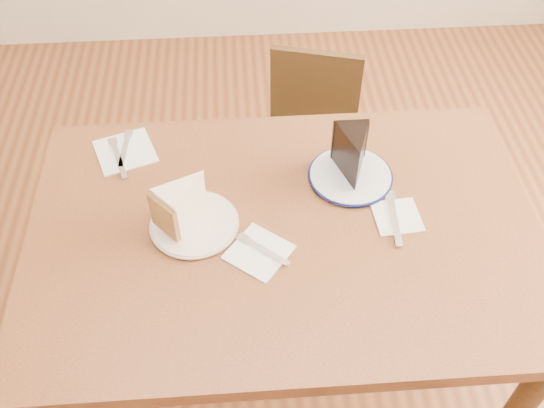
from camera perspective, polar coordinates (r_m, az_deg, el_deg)
The scene contains 14 objects.
ground at distance 2.05m, azimuth 0.84°, elevation -15.76°, with size 4.00×4.00×0.00m, color #4E2714.
table at distance 1.49m, azimuth 1.11°, elevation -4.60°, with size 1.20×0.80×0.75m.
chair_far at distance 2.11m, azimuth 3.35°, elevation 5.10°, with size 0.44×0.44×0.73m.
plate_cream at distance 1.42m, azimuth -7.31°, elevation -1.87°, with size 0.20×0.20×0.01m, color silver.
plate_navy at distance 1.53m, azimuth 7.39°, elevation 2.63°, with size 0.20×0.20×0.01m, color white.
carrot_cake at distance 1.40m, azimuth -8.11°, elevation 0.16°, with size 0.09×0.12×0.09m, color #F5E7CA, non-canonical shape.
chocolate_cake at distance 1.49m, azimuth 7.65°, elevation 4.38°, with size 0.09×0.12×0.11m, color black, non-canonical shape.
napkin_cream at distance 1.37m, azimuth -1.24°, elevation -4.55°, with size 0.12×0.12×0.00m, color white.
napkin_navy at distance 1.46m, azimuth 11.69°, elevation -1.17°, with size 0.11×0.11×0.00m, color white.
napkin_spare at distance 1.64m, azimuth -13.64°, elevation 4.84°, with size 0.14×0.14×0.00m, color white.
fork_cream at distance 1.36m, azimuth -0.78°, elevation -4.35°, with size 0.01×0.14×0.00m, color silver.
knife_navy at distance 1.45m, azimuth 11.43°, elevation -1.31°, with size 0.02×0.17×0.00m, color silver.
fork_spare at distance 1.64m, azimuth -13.68°, elevation 5.10°, with size 0.01×0.14×0.00m, color silver.
knife_spare at distance 1.62m, azimuth -14.26°, elevation 4.21°, with size 0.01×0.16×0.00m, color silver.
Camera 1 is at (-0.09, -0.90, 1.84)m, focal length 40.00 mm.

